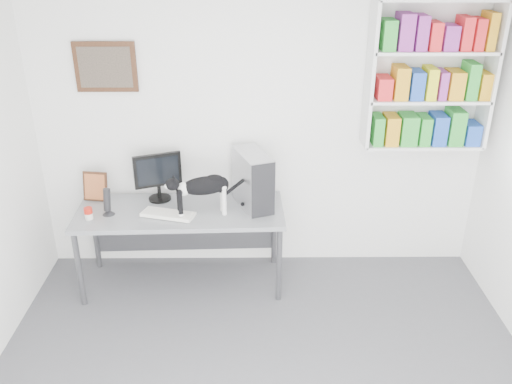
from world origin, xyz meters
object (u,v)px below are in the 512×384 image
keyboard (168,214)px  monitor (158,177)px  bookshelf (430,76)px  cat (203,196)px  desk (183,247)px  leaning_print (95,186)px  pc_tower (253,180)px  soup_can (89,213)px  speaker (107,201)px

keyboard → monitor: bearing=125.8°
bookshelf → cat: (-1.88, -0.36, -0.92)m
desk → monitor: monitor is taller
bookshelf → desk: 2.58m
bookshelf → keyboard: size_ratio=2.78×
leaning_print → desk: bearing=-6.5°
bookshelf → cat: bearing=-169.3°
keyboard → leaning_print: bearing=170.5°
cat → keyboard: bearing=167.5°
monitor → keyboard: (0.12, -0.32, -0.21)m
keyboard → pc_tower: size_ratio=0.91×
monitor → soup_can: monitor is taller
desk → monitor: bearing=132.7°
bookshelf → speaker: bearing=-172.9°
bookshelf → speaker: (-2.70, -0.34, -0.98)m
bookshelf → soup_can: 3.06m
bookshelf → leaning_print: bookshelf is taller
keyboard → soup_can: soup_can is taller
speaker → bookshelf: bearing=27.7°
keyboard → leaning_print: size_ratio=1.63×
soup_can → leaning_print: bearing=94.4°
desk → soup_can: 0.87m
soup_can → cat: size_ratio=0.17×
pc_tower → speaker: pc_tower is taller
pc_tower → cat: size_ratio=0.82×
keyboard → leaning_print: (-0.68, 0.32, 0.12)m
desk → bookshelf: bearing=5.1°
cat → desk: bearing=140.4°
keyboard → cat: 0.35m
leaning_print → pc_tower: bearing=3.7°
pc_tower → monitor: bearing=151.5°
bookshelf → speaker: bookshelf is taller
desk → pc_tower: size_ratio=3.65×
desk → cat: bearing=-26.7°
bookshelf → leaning_print: (-2.87, -0.05, -0.97)m
bookshelf → speaker: size_ratio=5.04×
speaker → cat: (0.81, -0.02, 0.06)m
monitor → soup_can: size_ratio=4.37×
desk → pc_tower: pc_tower is taller
desk → keyboard: keyboard is taller
bookshelf → monitor: (-2.31, -0.05, -0.88)m
bookshelf → monitor: bearing=-178.8°
bookshelf → monitor: bookshelf is taller
pc_tower → cat: pc_tower is taller
desk → cat: cat is taller
keyboard → desk: bearing=67.9°
monitor → cat: monitor is taller
keyboard → bookshelf: bearing=25.0°
keyboard → leaning_print: 0.76m
desk → keyboard: bearing=-129.4°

